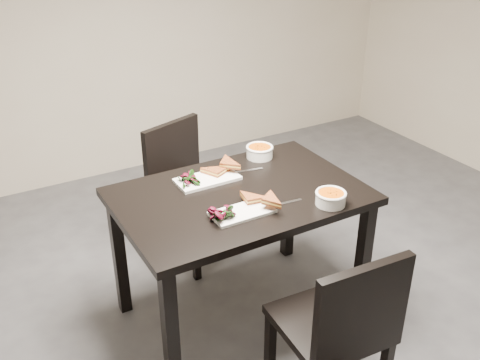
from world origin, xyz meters
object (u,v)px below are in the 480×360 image
(chair_near, at_px, (341,325))
(plate_far, at_px, (207,179))
(plate_near, at_px, (242,212))
(table, at_px, (240,210))
(soup_bowl_near, at_px, (331,197))
(chair_far, at_px, (186,183))
(soup_bowl_far, at_px, (260,151))

(chair_near, xyz_separation_m, plate_far, (-0.12, 0.96, 0.27))
(chair_near, height_order, plate_near, chair_near)
(table, xyz_separation_m, soup_bowl_near, (0.31, -0.31, 0.14))
(soup_bowl_near, bearing_deg, chair_far, 106.54)
(table, xyz_separation_m, chair_far, (0.02, 0.69, -0.17))
(table, height_order, chair_far, chair_far)
(plate_near, distance_m, soup_bowl_near, 0.43)
(chair_near, distance_m, chair_far, 1.45)
(plate_far, relative_size, soup_bowl_far, 2.13)
(table, xyz_separation_m, plate_far, (-0.08, 0.19, 0.11))
(soup_bowl_near, bearing_deg, table, 135.25)
(chair_far, relative_size, plate_near, 2.94)
(chair_far, distance_m, soup_bowl_far, 0.57)
(chair_far, height_order, soup_bowl_far, chair_far)
(soup_bowl_near, distance_m, soup_bowl_far, 0.61)
(chair_far, bearing_deg, chair_near, -107.74)
(chair_near, xyz_separation_m, soup_bowl_near, (0.27, 0.45, 0.30))
(table, bearing_deg, plate_near, -116.87)
(table, height_order, plate_near, plate_near)
(table, xyz_separation_m, soup_bowl_far, (0.30, 0.30, 0.14))
(plate_far, bearing_deg, chair_far, 79.15)
(table, relative_size, soup_bowl_near, 8.13)
(chair_near, bearing_deg, soup_bowl_near, 62.43)
(plate_far, bearing_deg, soup_bowl_near, -52.05)
(plate_near, xyz_separation_m, soup_bowl_far, (0.39, 0.48, 0.03))
(chair_far, height_order, plate_far, chair_far)
(plate_far, distance_m, soup_bowl_far, 0.40)
(chair_far, xyz_separation_m, plate_near, (-0.11, -0.87, 0.27))
(table, distance_m, soup_bowl_near, 0.46)
(chair_far, relative_size, soup_bowl_far, 5.60)
(soup_bowl_far, bearing_deg, plate_near, -128.96)
(table, xyz_separation_m, chair_near, (0.04, -0.76, -0.17))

